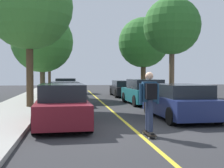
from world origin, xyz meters
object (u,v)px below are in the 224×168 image
street_tree_left_far (49,48)px  parked_car_left_nearest (62,105)px  parked_car_right_nearest (180,102)px  street_tree_right_nearest (172,26)px  skateboard (149,133)px  street_tree_left_near (42,42)px  parked_car_right_far (124,88)px  street_tree_right_near (143,43)px  parked_car_right_near (144,92)px  skateboarder (149,98)px  parked_car_left_near (65,94)px  parked_car_left_far (66,88)px  street_tree_left_nearest (29,6)px

street_tree_left_far → parked_car_left_nearest: bearing=-85.2°
parked_car_left_nearest → parked_car_right_nearest: size_ratio=1.04×
street_tree_right_nearest → skateboard: bearing=-113.3°
street_tree_left_near → skateboard: 15.78m
parked_car_right_far → street_tree_right_near: (1.73, 0.35, 3.75)m
street_tree_left_near → street_tree_right_near: street_tree_left_near is taller
parked_car_right_nearest → street_tree_right_near: bearing=82.3°
parked_car_right_near → parked_car_right_far: size_ratio=0.94×
parked_car_right_nearest → skateboarder: size_ratio=2.47×
parked_car_left_near → street_tree_left_near: (-1.73, 5.40, 3.57)m
skateboarder → skateboard: bearing=90.4°
parked_car_left_nearest → parked_car_right_far: parked_car_left_nearest is taller
parked_car_left_nearest → parked_car_left_near: (0.00, 6.93, -0.04)m
street_tree_right_nearest → parked_car_left_near: bearing=177.2°
parked_car_left_near → parked_car_right_near: bearing=-3.7°
parked_car_right_near → street_tree_left_far: bearing=114.8°
street_tree_left_far → skateboard: bearing=-79.4°
street_tree_right_near → parked_car_right_near: bearing=-104.1°
street_tree_right_nearest → street_tree_right_near: bearing=90.0°
parked_car_left_nearest → parked_car_right_near: 8.09m
parked_car_left_nearest → skateboard: parked_car_left_nearest is taller
skateboard → parked_car_right_nearest: bearing=55.5°
parked_car_right_near → skateboarder: bearing=-103.3°
parked_car_left_far → street_tree_right_near: 7.35m
skateboard → parked_car_right_far: bearing=82.2°
skateboarder → parked_car_right_far: bearing=82.2°
parked_car_right_near → parked_car_left_near: bearing=176.3°
parked_car_right_near → parked_car_right_far: bearing=90.0°
parked_car_right_far → skateboard: 15.59m
street_tree_left_nearest → street_tree_right_near: size_ratio=1.15×
parked_car_left_far → parked_car_right_near: size_ratio=1.01×
street_tree_left_nearest → skateboarder: street_tree_left_nearest is taller
parked_car_left_nearest → parked_car_left_far: size_ratio=1.09×
street_tree_left_nearest → street_tree_right_nearest: street_tree_left_nearest is taller
parked_car_right_far → skateboarder: bearing=-97.8°
parked_car_left_nearest → street_tree_left_near: bearing=98.0°
street_tree_left_nearest → street_tree_left_near: bearing=90.0°
parked_car_left_nearest → street_tree_left_near: (-1.73, 12.33, 3.52)m
parked_car_left_nearest → street_tree_left_near: 12.94m
parked_car_left_far → parked_car_right_near: 8.31m
parked_car_left_far → street_tree_left_far: bearing=104.1°
street_tree_left_nearest → parked_car_left_far: bearing=78.5°
street_tree_left_near → street_tree_right_nearest: 9.91m
parked_car_right_near → skateboard: parked_car_right_near is taller
parked_car_left_near → street_tree_left_nearest: (-1.73, -1.86, 4.58)m
parked_car_left_near → street_tree_right_near: size_ratio=0.64×
parked_car_right_far → skateboard: (-2.11, -15.44, -0.55)m
parked_car_right_far → street_tree_right_nearest: size_ratio=0.70×
parked_car_right_near → skateboarder: 9.21m
street_tree_left_nearest → street_tree_right_near: street_tree_left_nearest is taller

